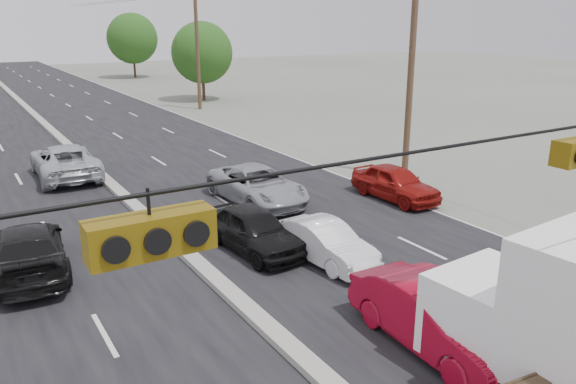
% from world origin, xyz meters
% --- Properties ---
extents(road_surface, '(20.00, 160.00, 0.02)m').
position_xyz_m(road_surface, '(0.00, 30.00, 0.00)').
color(road_surface, black).
rests_on(road_surface, ground).
extents(center_median, '(0.50, 160.00, 0.20)m').
position_xyz_m(center_median, '(0.00, 30.00, 0.10)').
color(center_median, gray).
rests_on(center_median, ground).
extents(utility_pole_right_b, '(1.60, 0.30, 10.00)m').
position_xyz_m(utility_pole_right_b, '(12.50, 15.00, 5.11)').
color(utility_pole_right_b, '#422D1E').
rests_on(utility_pole_right_b, ground).
extents(utility_pole_right_c, '(1.60, 0.30, 10.00)m').
position_xyz_m(utility_pole_right_c, '(12.50, 40.00, 5.11)').
color(utility_pole_right_c, '#422D1E').
rests_on(utility_pole_right_c, ground).
extents(tree_right_mid, '(5.60, 5.60, 7.14)m').
position_xyz_m(tree_right_mid, '(15.00, 45.00, 4.34)').
color(tree_right_mid, '#382619').
rests_on(tree_right_mid, ground).
extents(tree_right_far, '(6.40, 6.40, 8.16)m').
position_xyz_m(tree_right_far, '(16.00, 70.00, 4.96)').
color(tree_right_far, '#382619').
rests_on(tree_right_far, ground).
extents(red_sedan, '(1.83, 4.72, 1.53)m').
position_xyz_m(red_sedan, '(2.88, 3.54, 0.77)').
color(red_sedan, '#A40A23').
rests_on(red_sedan, ground).
extents(queue_car_a, '(2.07, 4.35, 1.44)m').
position_xyz_m(queue_car_a, '(2.03, 10.68, 0.72)').
color(queue_car_a, black).
rests_on(queue_car_a, ground).
extents(queue_car_b, '(1.62, 3.87, 1.24)m').
position_xyz_m(queue_car_b, '(3.50, 8.79, 0.62)').
color(queue_car_b, white).
rests_on(queue_car_b, ground).
extents(queue_car_c, '(2.62, 5.28, 1.44)m').
position_xyz_m(queue_car_c, '(4.55, 15.10, 0.72)').
color(queue_car_c, '#979A9E').
rests_on(queue_car_c, ground).
extents(queue_car_e, '(1.80, 4.21, 1.42)m').
position_xyz_m(queue_car_e, '(9.60, 12.46, 0.71)').
color(queue_car_e, maroon).
rests_on(queue_car_e, ground).
extents(oncoming_near, '(2.47, 5.22, 1.47)m').
position_xyz_m(oncoming_near, '(-4.39, 12.62, 0.74)').
color(oncoming_near, black).
rests_on(oncoming_near, ground).
extents(oncoming_far, '(2.82, 5.80, 1.59)m').
position_xyz_m(oncoming_far, '(-1.40, 23.13, 0.80)').
color(oncoming_far, '#AEB2B6').
rests_on(oncoming_far, ground).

